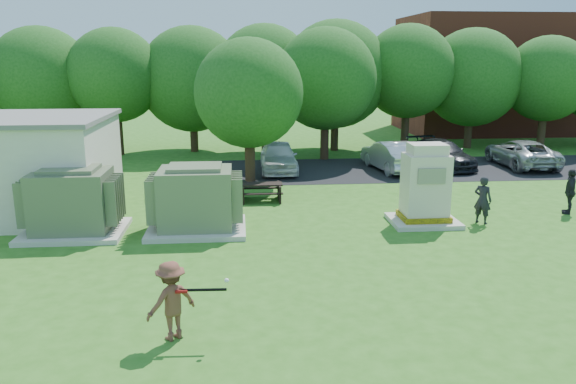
{
  "coord_description": "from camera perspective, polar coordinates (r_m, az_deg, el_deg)",
  "views": [
    {
      "loc": [
        -1.41,
        -12.38,
        5.3
      ],
      "look_at": [
        0.0,
        4.0,
        1.3
      ],
      "focal_mm": 35.0,
      "sensor_mm": 36.0,
      "label": 1
    }
  ],
  "objects": [
    {
      "name": "tree_row",
      "position": [
        31.07,
        0.93,
        11.55
      ],
      "size": [
        41.3,
        13.3,
        7.3
      ],
      "color": "#47301E",
      "rests_on": "ground"
    },
    {
      "name": "batter",
      "position": [
        11.06,
        -11.77,
        -10.76
      ],
      "size": [
        1.16,
        1.05,
        1.56
      ],
      "primitive_type": "imported",
      "rotation": [
        0.0,
        0.0,
        3.75
      ],
      "color": "brown",
      "rests_on": "ground"
    },
    {
      "name": "parking_strip",
      "position": [
        27.73,
        12.84,
        2.31
      ],
      "size": [
        20.0,
        6.0,
        0.01
      ],
      "primitive_type": "cube",
      "color": "#232326",
      "rests_on": "ground"
    },
    {
      "name": "person_walking_right",
      "position": [
        21.5,
        26.73,
        0.05
      ],
      "size": [
        0.77,
        0.98,
        1.56
      ],
      "primitive_type": "imported",
      "rotation": [
        0.0,
        0.0,
        4.21
      ],
      "color": "black",
      "rests_on": "ground"
    },
    {
      "name": "transformer_left",
      "position": [
        18.15,
        -21.05,
        -1.06
      ],
      "size": [
        3.0,
        2.4,
        2.07
      ],
      "color": "beige",
      "rests_on": "ground"
    },
    {
      "name": "brick_building",
      "position": [
        43.93,
        21.72,
        11.03
      ],
      "size": [
        15.0,
        8.0,
        8.0
      ],
      "primitive_type": "cube",
      "color": "maroon",
      "rests_on": "ground"
    },
    {
      "name": "car_silver_b",
      "position": [
        29.86,
        22.59,
        3.67
      ],
      "size": [
        2.24,
        4.74,
        1.31
      ],
      "primitive_type": "imported",
      "rotation": [
        0.0,
        0.0,
        3.13
      ],
      "color": "#A8A8AC",
      "rests_on": "ground"
    },
    {
      "name": "car_white",
      "position": [
        26.3,
        -0.97,
        3.61
      ],
      "size": [
        1.74,
        4.18,
        1.41
      ],
      "primitive_type": "imported",
      "rotation": [
        0.0,
        0.0,
        -0.02
      ],
      "color": "silver",
      "rests_on": "ground"
    },
    {
      "name": "car_dark",
      "position": [
        28.42,
        15.27,
        3.77
      ],
      "size": [
        2.63,
        4.76,
        1.3
      ],
      "primitive_type": "imported",
      "rotation": [
        0.0,
        0.0,
        0.19
      ],
      "color": "black",
      "rests_on": "ground"
    },
    {
      "name": "ground",
      "position": [
        13.54,
        1.48,
        -9.37
      ],
      "size": [
        120.0,
        120.0,
        0.0
      ],
      "primitive_type": "plane",
      "color": "#2D6619",
      "rests_on": "ground"
    },
    {
      "name": "car_silver_a",
      "position": [
        26.99,
        10.42,
        3.64
      ],
      "size": [
        2.11,
        4.44,
        1.41
      ],
      "primitive_type": "imported",
      "rotation": [
        0.0,
        0.0,
        3.29
      ],
      "color": "#B7B8BC",
      "rests_on": "ground"
    },
    {
      "name": "person_by_generator",
      "position": [
        19.13,
        19.17,
        -0.77
      ],
      "size": [
        0.67,
        0.66,
        1.56
      ],
      "primitive_type": "imported",
      "rotation": [
        0.0,
        0.0,
        2.39
      ],
      "color": "black",
      "rests_on": "ground"
    },
    {
      "name": "generator_cabinet",
      "position": [
        18.51,
        13.75,
        0.29
      ],
      "size": [
        2.14,
        1.75,
        2.61
      ],
      "color": "beige",
      "rests_on": "ground"
    },
    {
      "name": "transformer_right",
      "position": [
        17.48,
        -9.33,
        -0.85
      ],
      "size": [
        3.0,
        2.4,
        2.07
      ],
      "color": "beige",
      "rests_on": "ground"
    },
    {
      "name": "batting_equipment",
      "position": [
        10.77,
        -8.62,
        -9.69
      ],
      "size": [
        1.0,
        0.15,
        0.27
      ],
      "color": "black",
      "rests_on": "ground"
    },
    {
      "name": "picnic_table",
      "position": [
        21.0,
        -2.73,
        0.21
      ],
      "size": [
        1.56,
        1.17,
        0.67
      ],
      "color": "black",
      "rests_on": "ground"
    }
  ]
}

